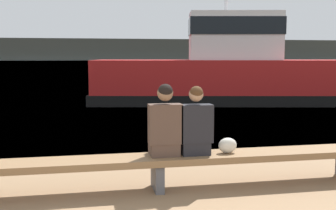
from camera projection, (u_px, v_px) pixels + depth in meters
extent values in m
plane|color=#426B8E|center=(86.00, 62.00, 124.40)|extent=(240.00, 240.00, 0.00)
cube|color=#4C4C42|center=(85.00, 50.00, 166.64)|extent=(600.00, 12.00, 8.34)
cube|color=brown|center=(157.00, 160.00, 5.82)|extent=(6.49, 0.54, 0.09)
cube|color=#515156|center=(157.00, 176.00, 5.85)|extent=(0.12, 0.46, 0.38)
cube|color=#4C382D|center=(164.00, 149.00, 5.89)|extent=(0.40, 0.37, 0.18)
cube|color=#4C382D|center=(165.00, 124.00, 5.76)|extent=(0.46, 0.22, 0.55)
sphere|color=#846047|center=(165.00, 93.00, 5.71)|extent=(0.22, 0.22, 0.22)
sphere|color=black|center=(165.00, 91.00, 5.69)|extent=(0.20, 0.20, 0.20)
cube|color=black|center=(194.00, 147.00, 5.97)|extent=(0.40, 0.37, 0.18)
cube|color=black|center=(196.00, 123.00, 5.85)|extent=(0.46, 0.22, 0.53)
sphere|color=tan|center=(196.00, 94.00, 5.80)|extent=(0.20, 0.20, 0.20)
sphere|color=#472D19|center=(196.00, 93.00, 5.78)|extent=(0.19, 0.19, 0.19)
ellipsoid|color=beige|center=(228.00, 145.00, 5.99)|extent=(0.27, 0.16, 0.22)
cube|color=#A81919|center=(221.00, 81.00, 16.57)|extent=(10.29, 4.78, 1.69)
cube|color=black|center=(221.00, 98.00, 16.65)|extent=(10.50, 4.93, 0.40)
cube|color=silver|center=(235.00, 36.00, 16.36)|extent=(3.74, 2.37, 1.83)
cube|color=black|center=(235.00, 27.00, 16.32)|extent=(3.82, 2.44, 0.66)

